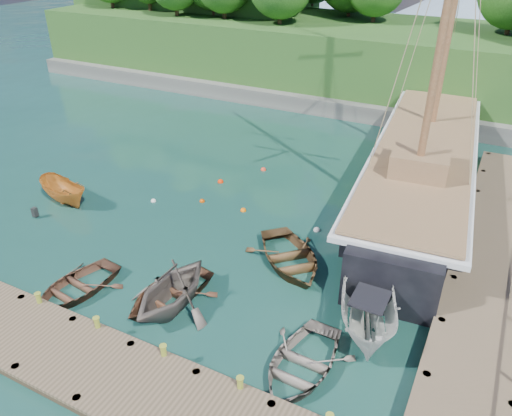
# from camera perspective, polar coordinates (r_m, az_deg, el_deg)

# --- Properties ---
(ground) EXTENTS (160.00, 160.00, 0.00)m
(ground) POSITION_cam_1_polar(r_m,az_deg,el_deg) (22.53, -6.69, -7.37)
(ground) COLOR #11392B
(ground) RESTS_ON ground
(dock_near) EXTENTS (20.00, 3.20, 1.10)m
(dock_near) POSITION_cam_1_polar(r_m,az_deg,el_deg) (17.60, -13.27, -19.33)
(dock_near) COLOR brown
(dock_near) RESTS_ON ground
(dock_east) EXTENTS (3.20, 24.00, 1.10)m
(dock_east) POSITION_cam_1_polar(r_m,az_deg,el_deg) (25.31, 25.42, -4.65)
(dock_east) COLOR brown
(dock_east) RESTS_ON ground
(bollard_0) EXTENTS (0.26, 0.26, 0.45)m
(bollard_0) POSITION_cam_1_polar(r_m,az_deg,el_deg) (22.00, -23.17, -11.06)
(bollard_0) COLOR olive
(bollard_0) RESTS_ON ground
(bollard_1) EXTENTS (0.26, 0.26, 0.45)m
(bollard_1) POSITION_cam_1_polar(r_m,az_deg,el_deg) (20.15, -17.37, -14.09)
(bollard_1) COLOR olive
(bollard_1) RESTS_ON ground
(bollard_2) EXTENTS (0.26, 0.26, 0.45)m
(bollard_2) POSITION_cam_1_polar(r_m,az_deg,el_deg) (18.60, -10.29, -17.48)
(bollard_2) COLOR olive
(bollard_2) RESTS_ON ground
(bollard_3) EXTENTS (0.26, 0.26, 0.45)m
(bollard_3) POSITION_cam_1_polar(r_m,az_deg,el_deg) (17.43, -1.78, -21.08)
(bollard_3) COLOR olive
(bollard_3) RESTS_ON ground
(rowboat_0) EXTENTS (3.40, 4.38, 0.83)m
(rowboat_0) POSITION_cam_1_polar(r_m,az_deg,el_deg) (22.63, -19.82, -9.04)
(rowboat_0) COLOR #523424
(rowboat_0) RESTS_ON ground
(rowboat_1) EXTENTS (3.71, 4.28, 2.21)m
(rowboat_1) POSITION_cam_1_polar(r_m,az_deg,el_deg) (20.88, -9.42, -11.08)
(rowboat_1) COLOR #5C524B
(rowboat_1) RESTS_ON ground
(rowboat_2) EXTENTS (3.78, 4.70, 0.86)m
(rowboat_2) POSITION_cam_1_polar(r_m,az_deg,el_deg) (21.29, -9.90, -10.20)
(rowboat_2) COLOR brown
(rowboat_2) RESTS_ON ground
(rowboat_3) EXTENTS (3.27, 4.44, 0.89)m
(rowboat_3) POSITION_cam_1_polar(r_m,az_deg,el_deg) (18.30, 5.08, -18.01)
(rowboat_3) COLOR slate
(rowboat_3) RESTS_ON ground
(rowboat_4) EXTENTS (5.69, 5.70, 0.97)m
(rowboat_4) POSITION_cam_1_polar(r_m,az_deg,el_deg) (22.97, 3.85, -6.39)
(rowboat_4) COLOR #52391F
(rowboat_4) RESTS_ON ground
(motorboat_orange) EXTENTS (4.09, 2.37, 1.49)m
(motorboat_orange) POSITION_cam_1_polar(r_m,az_deg,el_deg) (29.82, -20.88, 0.65)
(motorboat_orange) COLOR #C67427
(motorboat_orange) RESTS_ON ground
(cabin_boat_white) EXTENTS (3.64, 5.85, 2.12)m
(cabin_boat_white) POSITION_cam_1_polar(r_m,az_deg,el_deg) (20.19, 12.45, -13.15)
(cabin_boat_white) COLOR silver
(cabin_boat_white) RESTS_ON ground
(schooner) EXTENTS (7.33, 29.30, 21.78)m
(schooner) POSITION_cam_1_polar(r_m,az_deg,el_deg) (29.97, 18.34, 3.89)
(schooner) COLOR black
(schooner) RESTS_ON ground
(mooring_buoy_0) EXTENTS (0.30, 0.30, 0.30)m
(mooring_buoy_0) POSITION_cam_1_polar(r_m,az_deg,el_deg) (28.49, -11.63, 0.73)
(mooring_buoy_0) COLOR silver
(mooring_buoy_0) RESTS_ON ground
(mooring_buoy_1) EXTENTS (0.30, 0.30, 0.30)m
(mooring_buoy_1) POSITION_cam_1_polar(r_m,az_deg,el_deg) (28.05, -6.17, 0.73)
(mooring_buoy_1) COLOR #CE4200
(mooring_buoy_1) RESTS_ON ground
(mooring_buoy_2) EXTENTS (0.31, 0.31, 0.31)m
(mooring_buoy_2) POSITION_cam_1_polar(r_m,az_deg,el_deg) (27.00, -1.46, -0.33)
(mooring_buoy_2) COLOR #F36704
(mooring_buoy_2) RESTS_ON ground
(mooring_buoy_3) EXTENTS (0.34, 0.34, 0.34)m
(mooring_buoy_3) POSITION_cam_1_polar(r_m,az_deg,el_deg) (25.46, 6.95, -2.58)
(mooring_buoy_3) COLOR silver
(mooring_buoy_3) RESTS_ON ground
(mooring_buoy_4) EXTENTS (0.35, 0.35, 0.35)m
(mooring_buoy_4) POSITION_cam_1_polar(r_m,az_deg,el_deg) (30.10, -4.08, 2.96)
(mooring_buoy_4) COLOR #F62A02
(mooring_buoy_4) RESTS_ON ground
(mooring_buoy_5) EXTENTS (0.34, 0.34, 0.34)m
(mooring_buoy_5) POSITION_cam_1_polar(r_m,az_deg,el_deg) (31.56, 0.84, 4.35)
(mooring_buoy_5) COLOR red
(mooring_buoy_5) RESTS_ON ground
(headland) EXTENTS (51.00, 19.31, 12.90)m
(headland) POSITION_cam_1_polar(r_m,az_deg,el_deg) (52.23, 0.44, 20.91)
(headland) COLOR #474744
(headland) RESTS_ON ground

